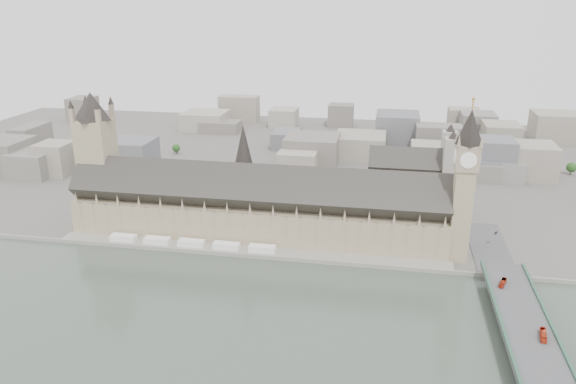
% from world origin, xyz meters
% --- Properties ---
extents(ground, '(900.00, 900.00, 0.00)m').
position_xyz_m(ground, '(0.00, 0.00, 0.00)').
color(ground, '#595651').
rests_on(ground, ground).
extents(embankment_wall, '(600.00, 1.50, 3.00)m').
position_xyz_m(embankment_wall, '(0.00, -15.00, 1.50)').
color(embankment_wall, gray).
rests_on(embankment_wall, ground).
extents(river_terrace, '(270.00, 15.00, 2.00)m').
position_xyz_m(river_terrace, '(0.00, -7.50, 1.00)').
color(river_terrace, gray).
rests_on(river_terrace, ground).
extents(terrace_tents, '(118.00, 7.00, 4.00)m').
position_xyz_m(terrace_tents, '(-40.00, -7.00, 4.00)').
color(terrace_tents, white).
rests_on(terrace_tents, river_terrace).
extents(palace_of_westminster, '(265.00, 40.73, 55.44)m').
position_xyz_m(palace_of_westminster, '(0.00, 19.70, 22.71)').
color(palace_of_westminster, '#9C8B6A').
rests_on(palace_of_westminster, ground).
extents(elizabeth_tower, '(17.00, 17.00, 107.50)m').
position_xyz_m(elizabeth_tower, '(138.00, 8.00, 58.09)').
color(elizabeth_tower, '#9C8B6A').
rests_on(elizabeth_tower, ground).
extents(victoria_tower, '(30.00, 30.00, 100.00)m').
position_xyz_m(victoria_tower, '(-122.00, 26.00, 55.20)').
color(victoria_tower, '#9C8B6A').
rests_on(victoria_tower, ground).
extents(central_tower, '(13.00, 13.00, 48.00)m').
position_xyz_m(central_tower, '(-10.00, 26.00, 57.92)').
color(central_tower, '#84725B').
rests_on(central_tower, ground).
extents(westminster_bridge, '(25.00, 325.00, 10.25)m').
position_xyz_m(westminster_bridge, '(162.00, -87.50, 5.12)').
color(westminster_bridge, '#474749').
rests_on(westminster_bridge, ground).
extents(westminster_abbey, '(68.00, 36.00, 64.00)m').
position_xyz_m(westminster_abbey, '(110.92, 95.00, 25.08)').
color(westminster_abbey, '#9A958A').
rests_on(westminster_abbey, ground).
extents(city_skyline_inland, '(720.00, 360.00, 38.00)m').
position_xyz_m(city_skyline_inland, '(0.00, 245.00, 19.00)').
color(city_skyline_inland, gray).
rests_on(city_skyline_inland, ground).
extents(park_trees, '(110.00, 30.00, 15.00)m').
position_xyz_m(park_trees, '(-10.00, 60.00, 7.50)').
color(park_trees, '#1D4719').
rests_on(park_trees, ground).
extents(red_bus_north, '(5.96, 10.52, 2.88)m').
position_xyz_m(red_bus_north, '(157.56, -43.00, 11.69)').
color(red_bus_north, '#B02B14').
rests_on(red_bus_north, westminster_bridge).
extents(red_bus_south, '(4.65, 11.60, 3.15)m').
position_xyz_m(red_bus_south, '(167.38, -94.14, 11.82)').
color(red_bus_south, red).
rests_on(red_bus_south, westminster_bridge).
extents(car_approach, '(3.39, 4.85, 1.30)m').
position_xyz_m(car_approach, '(165.60, 32.30, 10.90)').
color(car_approach, gray).
rests_on(car_approach, westminster_bridge).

